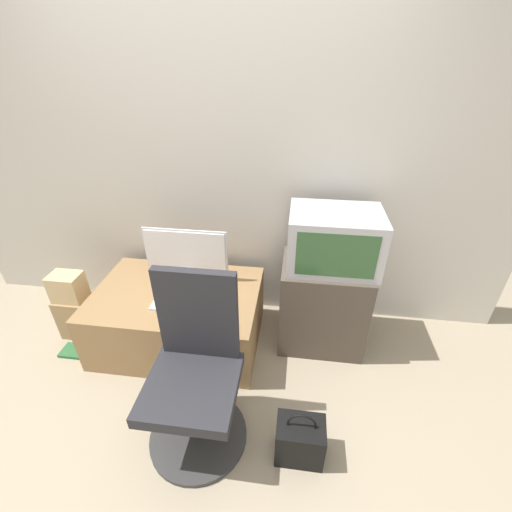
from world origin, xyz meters
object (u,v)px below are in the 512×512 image
main_monitor (186,253)px  crt_tv (334,240)px  keyboard (175,306)px  book (75,351)px  office_chair (195,378)px  handbag (300,440)px  mouse (207,306)px  cardboard_box_lower (78,315)px

main_monitor → crt_tv: size_ratio=1.04×
keyboard → book: size_ratio=1.71×
office_chair → handbag: size_ratio=2.93×
handbag → main_monitor: bearing=132.4°
crt_tv → handbag: 1.21m
office_chair → mouse: bearing=97.9°
keyboard → book: bearing=-174.2°
crt_tv → mouse: bearing=-160.0°
keyboard → crt_tv: bearing=17.3°
handbag → book: (-1.69, 0.54, -0.12)m
crt_tv → handbag: (-0.16, -0.94, -0.75)m
office_chair → main_monitor: bearing=109.0°
keyboard → cardboard_box_lower: bearing=171.5°
keyboard → handbag: (0.88, -0.62, -0.33)m
mouse → book: mouse is taller
mouse → office_chair: size_ratio=0.05×
mouse → crt_tv: 0.96m
handbag → book: size_ratio=1.81×
handbag → crt_tv: bearing=80.6°
crt_tv → keyboard: bearing=-162.7°
office_chair → handbag: 0.66m
handbag → book: handbag is taller
mouse → cardboard_box_lower: size_ratio=0.15×
handbag → book: bearing=162.3°
main_monitor → cardboard_box_lower: main_monitor is taller
main_monitor → keyboard: main_monitor is taller
main_monitor → office_chair: 0.96m
keyboard → office_chair: bearing=-61.3°
office_chair → crt_tv: bearing=49.0°
cardboard_box_lower → book: (0.06, -0.21, -0.16)m
book → keyboard: bearing=5.8°
main_monitor → keyboard: bearing=-87.9°
handbag → book: 1.78m
crt_tv → book: crt_tv is taller
crt_tv → office_chair: (-0.74, -0.85, -0.45)m
main_monitor → book: (-0.80, -0.43, -0.66)m
crt_tv → book: size_ratio=3.08×
main_monitor → office_chair: (0.30, -0.88, -0.24)m
main_monitor → mouse: main_monitor is taller
keyboard → mouse: (0.21, 0.02, 0.01)m
handbag → cardboard_box_lower: bearing=156.7°
mouse → cardboard_box_lower: (-1.09, 0.11, -0.30)m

